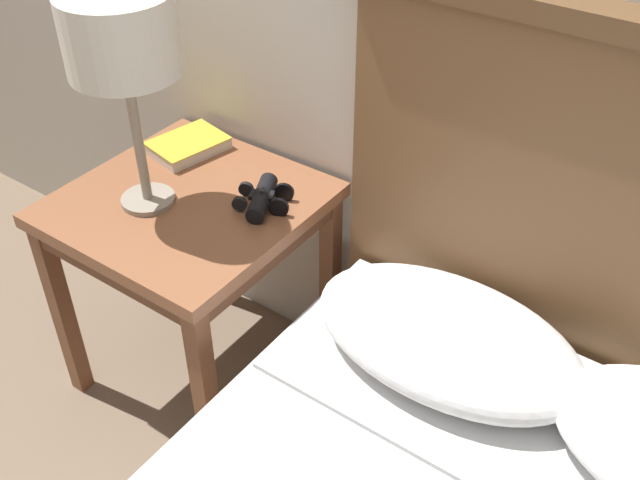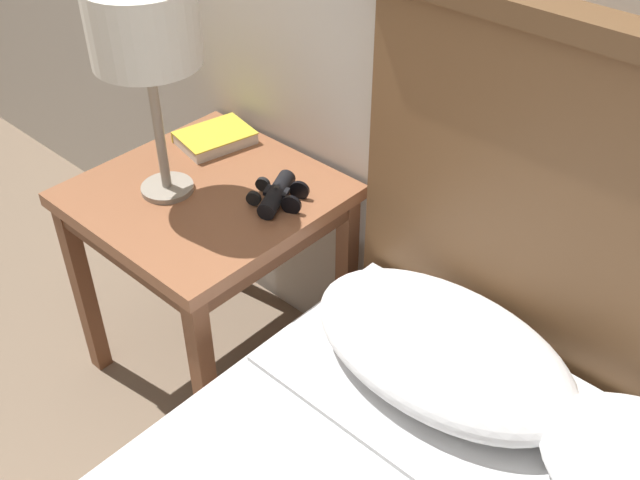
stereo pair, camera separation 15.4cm
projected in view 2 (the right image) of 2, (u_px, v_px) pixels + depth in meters
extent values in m
cube|color=brown|center=(205.00, 196.00, 1.87)|extent=(0.58, 0.58, 0.04)
cube|color=brown|center=(207.00, 210.00, 1.90)|extent=(0.55, 0.55, 0.05)
cube|color=brown|center=(84.00, 291.00, 2.05)|extent=(0.04, 0.04, 0.58)
cube|color=brown|center=(205.00, 388.00, 1.78)|extent=(0.04, 0.04, 0.58)
cube|color=brown|center=(224.00, 211.00, 2.34)|extent=(0.04, 0.04, 0.58)
cube|color=brown|center=(346.00, 284.00, 2.07)|extent=(0.04, 0.04, 0.58)
cube|color=silver|center=(519.00, 476.00, 1.39)|extent=(1.17, 0.28, 0.01)
cube|color=brown|center=(618.00, 333.00, 1.52)|extent=(1.28, 0.06, 1.14)
ellipsoid|color=white|center=(441.00, 348.00, 1.55)|extent=(0.60, 0.36, 0.15)
cylinder|color=gray|center=(167.00, 188.00, 1.85)|extent=(0.13, 0.13, 0.01)
cylinder|color=gray|center=(158.00, 127.00, 1.75)|extent=(0.02, 0.02, 0.33)
cylinder|color=silver|center=(143.00, 24.00, 1.60)|extent=(0.25, 0.25, 0.17)
cube|color=silver|center=(215.00, 138.00, 2.03)|extent=(0.18, 0.21, 0.03)
cube|color=gold|center=(215.00, 133.00, 2.02)|extent=(0.18, 0.22, 0.00)
cube|color=gold|center=(203.00, 128.00, 2.08)|extent=(0.05, 0.19, 0.03)
cylinder|color=black|center=(272.00, 202.00, 1.78)|extent=(0.08, 0.10, 0.04)
cylinder|color=black|center=(291.00, 205.00, 1.77)|extent=(0.05, 0.03, 0.05)
cylinder|color=black|center=(254.00, 198.00, 1.79)|extent=(0.04, 0.03, 0.04)
cylinder|color=black|center=(281.00, 187.00, 1.83)|extent=(0.08, 0.10, 0.04)
cylinder|color=black|center=(299.00, 190.00, 1.82)|extent=(0.05, 0.03, 0.05)
cylinder|color=black|center=(263.00, 184.00, 1.84)|extent=(0.04, 0.03, 0.04)
cube|color=black|center=(277.00, 192.00, 1.80)|extent=(0.07, 0.06, 0.01)
cylinder|color=black|center=(277.00, 190.00, 1.80)|extent=(0.02, 0.02, 0.02)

